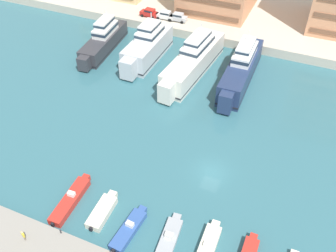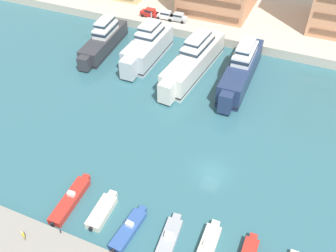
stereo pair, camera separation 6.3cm
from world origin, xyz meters
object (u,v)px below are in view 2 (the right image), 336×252
object	(u,v)px
car_red_far_left	(150,12)
motorboat_grey_center_left	(168,240)
pedestrian_mid_deck	(23,235)
car_silver_mid_left	(178,17)
motorboat_cream_center	(206,250)
car_white_left	(165,15)
yacht_navy_center_left	(241,69)
motorboat_red_far_left	(71,200)
motorboat_blue_mid_left	(129,229)
yacht_charcoal_far_left	(104,40)
motorboat_cream_left	(102,211)
yacht_silver_left	(147,47)
yacht_ivory_mid_left	(194,60)

from	to	relation	value
car_red_far_left	motorboat_grey_center_left	bearing A→B (deg)	-62.40
pedestrian_mid_deck	car_silver_mid_left	bearing A→B (deg)	93.96
motorboat_cream_center	car_white_left	size ratio (longest dim) A/B	1.92
yacht_navy_center_left	motorboat_red_far_left	xyz separation A→B (m)	(-12.71, -35.13, -2.11)
motorboat_blue_mid_left	pedestrian_mid_deck	world-z (taller)	pedestrian_mid_deck
motorboat_grey_center_left	car_silver_mid_left	world-z (taller)	car_silver_mid_left
yacht_charcoal_far_left	motorboat_cream_left	size ratio (longest dim) A/B	2.92
car_white_left	yacht_silver_left	bearing A→B (deg)	-81.13
yacht_ivory_mid_left	car_silver_mid_left	bearing A→B (deg)	121.65
yacht_ivory_mid_left	yacht_navy_center_left	distance (m)	8.83
motorboat_cream_left	yacht_charcoal_far_left	bearing A→B (deg)	120.14
yacht_charcoal_far_left	yacht_ivory_mid_left	distance (m)	19.69
motorboat_cream_left	pedestrian_mid_deck	size ratio (longest dim) A/B	3.82
yacht_ivory_mid_left	yacht_silver_left	bearing A→B (deg)	174.12
pedestrian_mid_deck	yacht_charcoal_far_left	bearing A→B (deg)	108.78
motorboat_red_far_left	motorboat_cream_left	xyz separation A→B (m)	(4.63, 0.12, -0.02)
pedestrian_mid_deck	yacht_navy_center_left	bearing A→B (deg)	71.51
motorboat_blue_mid_left	motorboat_grey_center_left	size ratio (longest dim) A/B	0.96
yacht_charcoal_far_left	motorboat_red_far_left	xyz separation A→B (m)	(15.76, -35.23, -1.63)
car_white_left	yacht_ivory_mid_left	bearing A→B (deg)	-50.60
car_red_far_left	pedestrian_mid_deck	world-z (taller)	car_red_far_left
motorboat_grey_center_left	pedestrian_mid_deck	distance (m)	16.66
motorboat_grey_center_left	motorboat_cream_center	distance (m)	4.54
car_white_left	car_silver_mid_left	xyz separation A→B (m)	(2.92, 0.17, 0.00)
motorboat_cream_center	pedestrian_mid_deck	world-z (taller)	pedestrian_mid_deck
motorboat_cream_center	car_silver_mid_left	size ratio (longest dim) A/B	1.93
car_red_far_left	pedestrian_mid_deck	distance (m)	56.86
yacht_silver_left	pedestrian_mid_deck	distance (m)	42.72
motorboat_red_far_left	motorboat_blue_mid_left	size ratio (longest dim) A/B	1.21
yacht_ivory_mid_left	car_silver_mid_left	xyz separation A→B (m)	(-9.19, 14.92, 0.25)
yacht_ivory_mid_left	motorboat_cream_left	distance (m)	34.35
yacht_charcoal_far_left	car_white_left	xyz separation A→B (m)	(7.56, 13.90, 0.72)
motorboat_cream_left	motorboat_grey_center_left	world-z (taller)	motorboat_cream_left
motorboat_grey_center_left	car_silver_mid_left	size ratio (longest dim) A/B	1.77
motorboat_cream_left	motorboat_grey_center_left	xyz separation A→B (m)	(9.14, -0.40, -0.12)
motorboat_cream_left	motorboat_cream_center	bearing A→B (deg)	0.16
yacht_navy_center_left	motorboat_blue_mid_left	xyz separation A→B (m)	(-3.86, -35.97, -2.18)
yacht_silver_left	yacht_navy_center_left	size ratio (longest dim) A/B	0.81
motorboat_red_far_left	pedestrian_mid_deck	size ratio (longest dim) A/B	5.27
yacht_charcoal_far_left	yacht_ivory_mid_left	xyz separation A→B (m)	(19.67, -0.84, 0.47)
yacht_charcoal_far_left	motorboat_red_far_left	size ratio (longest dim) A/B	2.12
yacht_silver_left	motorboat_cream_center	xyz separation A→B (m)	(24.35, -35.26, -2.12)
motorboat_grey_center_left	motorboat_cream_left	bearing A→B (deg)	177.49
motorboat_cream_center	car_red_far_left	xyz separation A→B (m)	(-30.19, 48.67, 2.36)
motorboat_cream_left	car_red_far_left	size ratio (longest dim) A/B	1.47
car_silver_mid_left	yacht_charcoal_far_left	bearing A→B (deg)	-126.65
yacht_silver_left	motorboat_blue_mid_left	distance (m)	39.27
yacht_ivory_mid_left	car_silver_mid_left	size ratio (longest dim) A/B	5.41
motorboat_cream_left	car_red_far_left	xyz separation A→B (m)	(-16.54, 48.71, 2.36)
motorboat_cream_center	car_white_left	world-z (taller)	car_white_left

